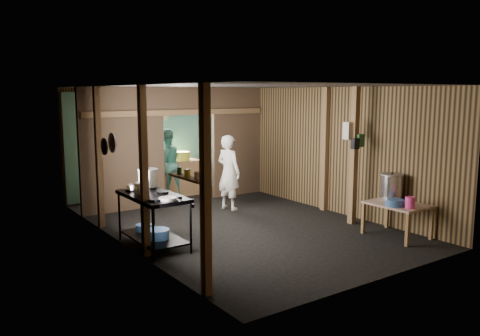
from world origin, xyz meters
TOP-DOWN VIEW (x-y plane):
  - floor at (0.00, 0.00)m, footprint 4.50×7.00m
  - ceiling at (0.00, 0.00)m, footprint 4.50×7.00m
  - wall_back at (0.00, 3.50)m, footprint 4.50×0.00m
  - wall_front at (0.00, -3.50)m, footprint 4.50×0.00m
  - wall_left at (-2.25, 0.00)m, footprint 0.00×7.00m
  - wall_right at (2.25, 0.00)m, footprint 0.00×7.00m
  - partition_left at (-1.32, 2.20)m, footprint 1.85×0.10m
  - partition_right at (1.57, 2.20)m, footprint 1.35×0.10m
  - partition_header at (0.25, 2.20)m, footprint 1.30×0.10m
  - turquoise_panel at (0.00, 3.44)m, footprint 4.40×0.06m
  - back_counter at (0.30, 2.95)m, footprint 1.20×0.50m
  - wall_clock at (0.25, 3.40)m, footprint 0.20×0.03m
  - post_left_a at (-2.18, -2.60)m, footprint 0.10×0.12m
  - post_left_b at (-2.18, -0.80)m, footprint 0.10×0.12m
  - post_left_c at (-2.18, 1.20)m, footprint 0.10×0.12m
  - post_right at (2.18, -0.20)m, footprint 0.10×0.12m
  - post_free at (1.85, -1.30)m, footprint 0.12×0.12m
  - cross_beam at (0.00, 2.15)m, footprint 4.40×0.12m
  - pan_lid_big at (-2.21, 0.40)m, footprint 0.03×0.34m
  - pan_lid_small at (-2.21, 0.80)m, footprint 0.03×0.30m
  - wall_shelf at (-2.15, -2.10)m, footprint 0.14×0.80m
  - jar_white at (-2.15, -2.35)m, footprint 0.07×0.07m
  - jar_yellow at (-2.15, -2.10)m, footprint 0.08×0.08m
  - jar_green at (-2.15, -1.88)m, footprint 0.06×0.06m
  - bag_white at (1.80, -1.22)m, footprint 0.22×0.15m
  - bag_green at (1.92, -1.36)m, footprint 0.16×0.12m
  - bag_black at (1.78, -1.38)m, footprint 0.14×0.10m
  - gas_range at (-1.88, -0.44)m, footprint 0.75×1.47m
  - prep_table at (1.83, -2.35)m, footprint 0.73×1.00m
  - stove_pot_large at (-1.71, 0.11)m, footprint 0.47×0.47m
  - stove_pot_med at (-2.05, -0.41)m, footprint 0.33×0.33m
  - stove_saucepan at (-2.05, 0.02)m, footprint 0.22×0.22m
  - frying_pan at (-1.88, -0.97)m, footprint 0.38×0.54m
  - blue_tub_front at (-1.88, -0.59)m, footprint 0.37×0.37m
  - blue_tub_back at (-1.88, -0.04)m, footprint 0.27×0.27m
  - stock_pot at (2.02, -2.06)m, footprint 0.53×0.53m
  - wash_basin at (1.62, -2.44)m, footprint 0.35×0.35m
  - pink_bucket at (1.71, -2.68)m, footprint 0.20×0.20m
  - knife at (1.79, -2.84)m, footprint 0.30×0.12m
  - yellow_tub at (0.46, 2.95)m, footprint 0.39×0.39m
  - cook at (0.55, 1.02)m, footprint 0.51×0.66m
  - worker_back at (0.01, 2.89)m, footprint 0.81×0.64m

SIDE VIEW (x-z plane):
  - floor at x=0.00m, z-range 0.00..0.00m
  - blue_tub_back at x=-1.88m, z-range 0.17..0.28m
  - blue_tub_front at x=-1.88m, z-range 0.17..0.32m
  - prep_table at x=1.83m, z-range 0.00..0.59m
  - back_counter at x=0.30m, z-range 0.00..0.85m
  - gas_range at x=-1.88m, z-range 0.00..0.87m
  - knife at x=1.79m, z-range 0.59..0.60m
  - wash_basin at x=1.62m, z-range 0.59..0.71m
  - pink_bucket at x=1.71m, z-range 0.59..0.78m
  - cook at x=0.55m, z-range 0.00..1.61m
  - stock_pot at x=2.02m, z-range 0.57..1.05m
  - worker_back at x=0.01m, z-range 0.00..1.64m
  - frying_pan at x=-1.88m, z-range 0.86..0.92m
  - stove_saucepan at x=-2.05m, z-range 0.87..0.97m
  - stove_pot_med at x=-2.05m, z-range 0.85..1.07m
  - yellow_tub at x=0.46m, z-range 0.85..1.06m
  - stove_pot_large at x=-1.71m, z-range 0.85..1.20m
  - turquoise_panel at x=0.00m, z-range 0.00..2.50m
  - wall_back at x=0.00m, z-range 0.00..2.60m
  - wall_front at x=0.00m, z-range 0.00..2.60m
  - wall_left at x=-2.25m, z-range 0.00..2.60m
  - wall_right at x=2.25m, z-range 0.00..2.60m
  - partition_left at x=-1.32m, z-range 0.00..2.60m
  - partition_right at x=1.57m, z-range 0.00..2.60m
  - post_left_a at x=-2.18m, z-range 0.00..2.60m
  - post_left_b at x=-2.18m, z-range 0.00..2.60m
  - post_left_c at x=-2.18m, z-range 0.00..2.60m
  - post_right at x=2.18m, z-range 0.00..2.60m
  - post_free at x=1.85m, z-range 0.00..2.60m
  - wall_shelf at x=-2.15m, z-range 1.39..1.41m
  - jar_white at x=-2.15m, z-range 1.42..1.52m
  - jar_yellow at x=-2.15m, z-range 1.42..1.52m
  - jar_green at x=-2.15m, z-range 1.42..1.52m
  - pan_lid_small at x=-2.21m, z-range 1.40..1.70m
  - bag_black at x=1.78m, z-range 1.45..1.65m
  - bag_green at x=1.92m, z-range 1.48..1.72m
  - pan_lid_big at x=-2.21m, z-range 1.48..1.82m
  - bag_white at x=1.80m, z-range 1.62..1.94m
  - wall_clock at x=0.25m, z-range 1.80..2.00m
  - cross_beam at x=0.00m, z-range 1.99..2.11m
  - partition_header at x=0.25m, z-range 2.00..2.60m
  - ceiling at x=0.00m, z-range 2.60..2.60m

